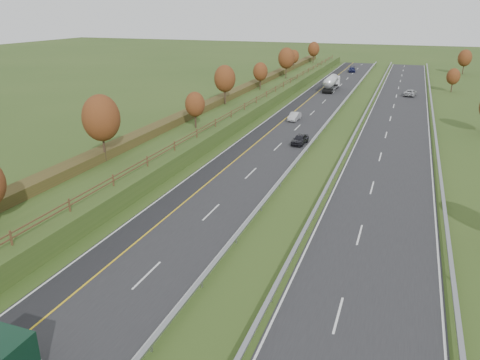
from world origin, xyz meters
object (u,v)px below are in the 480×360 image
object	(u,v)px
car_silver_mid	(294,116)
car_oncoming	(410,93)
road_tanker	(331,82)
car_dark_near	(300,139)
car_small_far	(352,70)

from	to	relation	value
car_silver_mid	car_oncoming	bearing A→B (deg)	62.80
road_tanker	car_dark_near	size ratio (longest dim) A/B	2.71
car_dark_near	car_silver_mid	distance (m)	15.28
car_dark_near	car_small_far	bearing A→B (deg)	98.02
car_dark_near	car_oncoming	size ratio (longest dim) A/B	0.82
car_silver_mid	car_small_far	world-z (taller)	car_small_far
car_small_far	car_oncoming	size ratio (longest dim) A/B	0.97
car_silver_mid	car_small_far	size ratio (longest dim) A/B	0.85
car_dark_near	car_small_far	size ratio (longest dim) A/B	0.85
car_silver_mid	car_small_far	distance (m)	69.72
car_silver_mid	car_oncoming	size ratio (longest dim) A/B	0.83
car_small_far	car_oncoming	distance (m)	41.32
car_small_far	road_tanker	bearing A→B (deg)	-96.76
road_tanker	car_silver_mid	bearing A→B (deg)	-91.18
car_silver_mid	car_small_far	xyz separation A→B (m)	(1.09, 69.71, 0.02)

